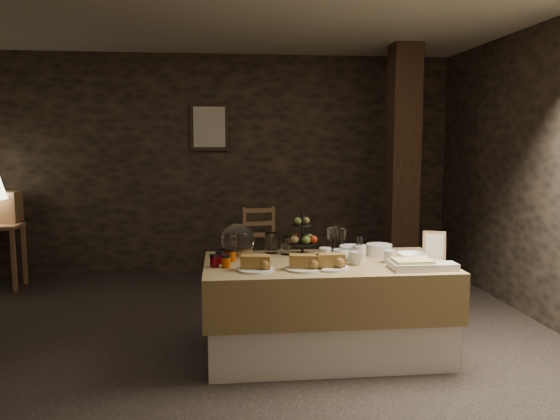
{
  "coord_description": "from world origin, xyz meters",
  "views": [
    {
      "loc": [
        -0.0,
        -4.07,
        1.57
      ],
      "look_at": [
        0.45,
        0.2,
        1.04
      ],
      "focal_mm": 35.0,
      "sensor_mm": 36.0,
      "label": 1
    }
  ],
  "objects": [
    {
      "name": "storage_jar_b",
      "position": [
        0.49,
        0.09,
        0.77
      ],
      "size": [
        0.09,
        0.09,
        0.14
      ],
      "primitive_type": "cylinder",
      "color": "white",
      "rests_on": "buffet_table"
    },
    {
      "name": "bread_platter_left",
      "position": [
        0.22,
        -0.43,
        0.74
      ],
      "size": [
        0.26,
        0.26,
        0.11
      ],
      "color": "silver",
      "rests_on": "buffet_table"
    },
    {
      "name": "mug_d",
      "position": [
        1.2,
        -0.29,
        0.75
      ],
      "size": [
        0.08,
        0.08,
        0.09
      ],
      "primitive_type": "cylinder",
      "color": "silver",
      "rests_on": "buffet_table"
    },
    {
      "name": "mug_c",
      "position": [
        0.75,
        -0.17,
        0.75
      ],
      "size": [
        0.09,
        0.09,
        0.09
      ],
      "primitive_type": "cylinder",
      "color": "silver",
      "rests_on": "buffet_table"
    },
    {
      "name": "cup_a",
      "position": [
        0.85,
        -0.22,
        0.75
      ],
      "size": [
        0.14,
        0.14,
        0.09
      ],
      "primitive_type": "imported",
      "rotation": [
        0.0,
        0.0,
        0.2
      ],
      "color": "silver",
      "rests_on": "buffet_table"
    },
    {
      "name": "plate_stack_a",
      "position": [
        0.96,
        -0.14,
        0.75
      ],
      "size": [
        0.19,
        0.19,
        0.1
      ],
      "primitive_type": "cylinder",
      "color": "silver",
      "rests_on": "buffet_table"
    },
    {
      "name": "cup_b",
      "position": [
        0.95,
        -0.33,
        0.75
      ],
      "size": [
        0.14,
        0.14,
        0.1
      ],
      "primitive_type": "imported",
      "rotation": [
        0.0,
        0.0,
        -0.42
      ],
      "color": "silver",
      "rests_on": "buffet_table"
    },
    {
      "name": "ground_plane",
      "position": [
        0.0,
        0.0,
        0.0
      ],
      "size": [
        5.5,
        5.0,
        0.01
      ],
      "primitive_type": "cube",
      "color": "black",
      "rests_on": "ground"
    },
    {
      "name": "room_shell",
      "position": [
        0.0,
        0.0,
        1.56
      ],
      "size": [
        5.52,
        5.02,
        2.6
      ],
      "color": "black",
      "rests_on": "ground"
    },
    {
      "name": "bowl",
      "position": [
        1.39,
        -0.21,
        0.73
      ],
      "size": [
        0.22,
        0.22,
        0.05
      ],
      "primitive_type": "imported",
      "rotation": [
        0.0,
        0.0,
        -0.06
      ],
      "color": "silver",
      "rests_on": "buffet_table"
    },
    {
      "name": "cake_dome",
      "position": [
        0.11,
        0.07,
        0.81
      ],
      "size": [
        0.26,
        0.26,
        0.26
      ],
      "color": "#9B6D48",
      "rests_on": "buffet_table"
    },
    {
      "name": "square_dish",
      "position": [
        1.53,
        -0.53,
        0.72
      ],
      "size": [
        0.14,
        0.14,
        0.04
      ],
      "primitive_type": "cube",
      "color": "silver",
      "rests_on": "buffet_table"
    },
    {
      "name": "plate_stack_b",
      "position": [
        1.2,
        -0.02,
        0.74
      ],
      "size": [
        0.2,
        0.2,
        0.08
      ],
      "primitive_type": "cylinder",
      "color": "silver",
      "rests_on": "buffet_table"
    },
    {
      "name": "tart_dish",
      "position": [
        1.29,
        -0.5,
        0.73
      ],
      "size": [
        0.3,
        0.22,
        0.07
      ],
      "color": "silver",
      "rests_on": "buffet_table"
    },
    {
      "name": "menu_frame",
      "position": [
        1.59,
        -0.14,
        0.79
      ],
      "size": [
        0.18,
        0.12,
        0.22
      ],
      "primitive_type": "cube",
      "rotation": [
        -0.24,
        0.0,
        -0.3
      ],
      "color": "#9B6D48",
      "rests_on": "buffet_table"
    },
    {
      "name": "bread_platter_center",
      "position": [
        0.55,
        -0.44,
        0.74
      ],
      "size": [
        0.26,
        0.26,
        0.11
      ],
      "color": "silver",
      "rests_on": "buffet_table"
    },
    {
      "name": "chair",
      "position": [
        0.43,
        1.95,
        0.37
      ],
      "size": [
        0.45,
        0.43,
        0.65
      ],
      "rotation": [
        0.0,
        0.0,
        0.16
      ],
      "color": "#9B6D48",
      "rests_on": "ground_plane"
    },
    {
      "name": "jam_jars",
      "position": [
        -0.01,
        -0.2,
        0.74
      ],
      "size": [
        0.18,
        0.32,
        0.07
      ],
      "color": "#61030C",
      "rests_on": "buffet_table"
    },
    {
      "name": "buffet_table",
      "position": [
        0.74,
        -0.21,
        0.4
      ],
      "size": [
        1.77,
        0.94,
        0.7
      ],
      "color": "silver",
      "rests_on": "ground_plane"
    },
    {
      "name": "cutlery_holder",
      "position": [
        0.99,
        -0.22,
        0.76
      ],
      "size": [
        0.1,
        0.1,
        0.12
      ],
      "primitive_type": "cylinder",
      "color": "silver",
      "rests_on": "buffet_table"
    },
    {
      "name": "storage_jar_a",
      "position": [
        0.37,
        0.15,
        0.78
      ],
      "size": [
        0.1,
        0.1,
        0.16
      ],
      "primitive_type": "cylinder",
      "color": "white",
      "rests_on": "buffet_table"
    },
    {
      "name": "timber_column",
      "position": [
        1.93,
        1.64,
        1.3
      ],
      "size": [
        0.3,
        0.3,
        2.6
      ],
      "primitive_type": "cube",
      "color": "black",
      "rests_on": "ground_plane"
    },
    {
      "name": "bread_platter_right",
      "position": [
        0.73,
        -0.43,
        0.74
      ],
      "size": [
        0.26,
        0.26,
        0.11
      ],
      "color": "silver",
      "rests_on": "buffet_table"
    },
    {
      "name": "framed_picture",
      "position": [
        -0.15,
        2.47,
        1.75
      ],
      "size": [
        0.45,
        0.04,
        0.55
      ],
      "color": "#302118",
      "rests_on": "room_shell"
    },
    {
      "name": "fruit_stand",
      "position": [
        0.62,
        0.07,
        0.83
      ],
      "size": [
        0.23,
        0.23,
        0.33
      ],
      "rotation": [
        0.0,
        0.0,
        0.21
      ],
      "color": "black",
      "rests_on": "buffet_table"
    }
  ]
}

